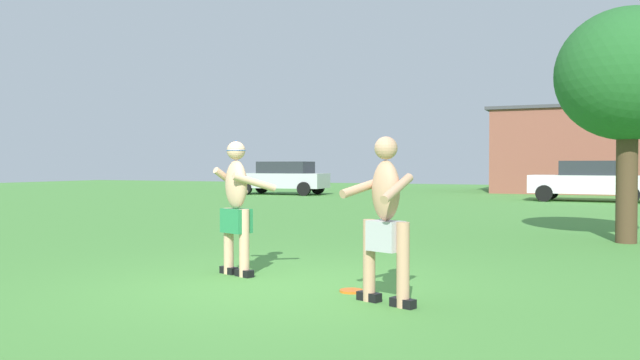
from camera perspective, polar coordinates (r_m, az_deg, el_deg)
The scene contains 8 objects.
ground_plane at distance 7.62m, azimuth -4.17°, elevation -9.36°, with size 80.00×80.00×0.00m, color #4C8E3D.
player_with_cap at distance 8.21m, azimuth -7.49°, elevation -1.88°, with size 0.79×0.70×1.73m.
player_in_gray at distance 6.48m, azimuth 5.88°, elevation -3.24°, with size 0.75×0.73×1.70m.
frisbee at distance 7.19m, azimuth 2.85°, elevation -9.90°, with size 0.27×0.27×0.03m, color orange.
car_white_near_post at distance 26.77m, azimuth 23.04°, elevation -0.02°, with size 4.40×2.24×1.58m.
car_silver_far_end at distance 30.55m, azimuth -3.34°, elevation 0.24°, with size 4.40×2.23×1.58m.
outbuilding_behind_lot at distance 35.45m, azimuth 24.53°, elevation 2.44°, with size 11.40×6.60×4.32m.
tree_right_field at distance 12.87m, azimuth 25.89°, elevation 8.39°, with size 2.54×2.54×4.26m.
Camera 1 is at (3.52, -6.61, 1.42)m, focal length 35.68 mm.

